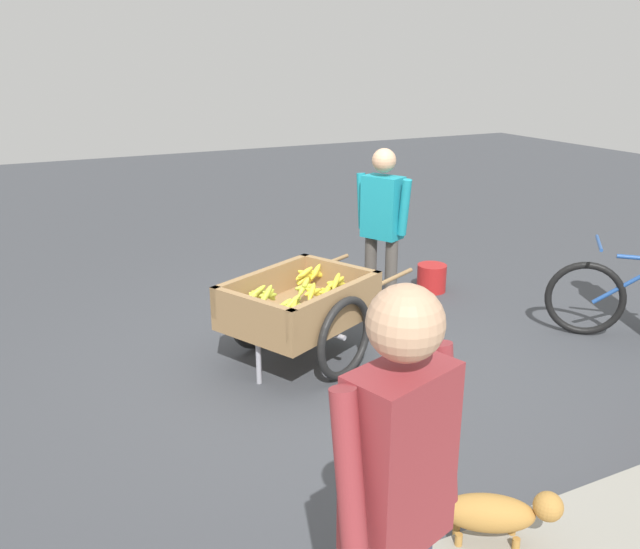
# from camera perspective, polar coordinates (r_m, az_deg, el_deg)

# --- Properties ---
(ground_plane) EXTENTS (24.00, 24.00, 0.00)m
(ground_plane) POSITION_cam_1_polar(r_m,az_deg,el_deg) (5.18, 1.20, -8.04)
(ground_plane) COLOR #3D3F44
(fruit_cart) EXTENTS (1.82, 1.40, 0.72)m
(fruit_cart) POSITION_cam_1_polar(r_m,az_deg,el_deg) (5.11, -1.80, -3.03)
(fruit_cart) COLOR #937047
(fruit_cart) RESTS_ON ground
(vendor_person) EXTENTS (0.33, 0.53, 1.56)m
(vendor_person) POSITION_cam_1_polar(r_m,az_deg,el_deg) (5.84, 5.41, 4.70)
(vendor_person) COLOR #4C4742
(vendor_person) RESTS_ON ground
(dog) EXTENTS (0.59, 0.41, 0.40)m
(dog) POSITION_cam_1_polar(r_m,az_deg,el_deg) (3.40, 15.04, -19.37)
(dog) COLOR #AD7A38
(dog) RESTS_ON ground
(plastic_bucket) EXTENTS (0.30, 0.30, 0.28)m
(plastic_bucket) POSITION_cam_1_polar(r_m,az_deg,el_deg) (6.84, 9.64, -0.29)
(plastic_bucket) COLOR #B21E1E
(plastic_bucket) RESTS_ON ground
(bystander_person) EXTENTS (0.50, 0.30, 1.71)m
(bystander_person) POSITION_cam_1_polar(r_m,az_deg,el_deg) (2.17, 6.77, -18.02)
(bystander_person) COLOR #333851
(bystander_person) RESTS_ON ground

